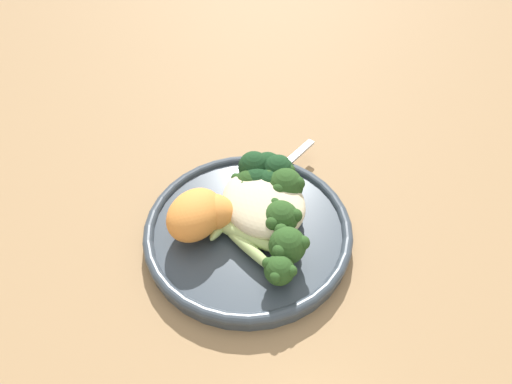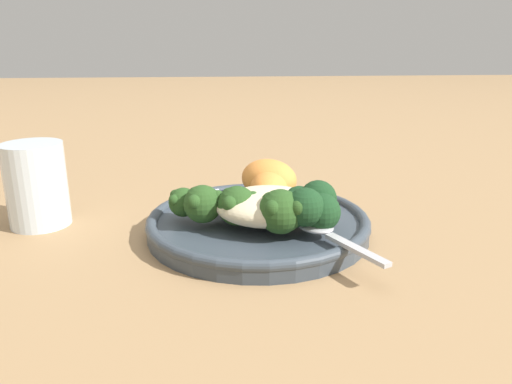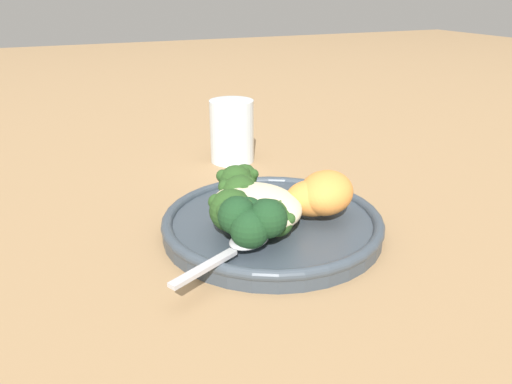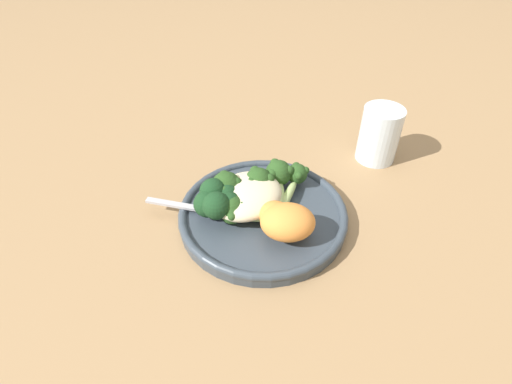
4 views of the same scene
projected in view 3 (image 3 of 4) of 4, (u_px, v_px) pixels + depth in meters
The scene contains 14 objects.
ground_plane at pixel (292, 237), 0.53m from camera, with size 4.00×4.00×0.00m, color #9E7A51.
plate at pixel (272, 223), 0.53m from camera, with size 0.24×0.24×0.02m.
quinoa_mound at pixel (256, 206), 0.51m from camera, with size 0.11×0.09×0.03m, color beige.
broccoli_stalk_0 at pixel (252, 182), 0.58m from camera, with size 0.11×0.05×0.03m.
broccoli_stalk_1 at pixel (248, 187), 0.56m from camera, with size 0.11×0.09×0.04m.
broccoli_stalk_2 at pixel (251, 196), 0.53m from camera, with size 0.07×0.10×0.04m.
broccoli_stalk_3 at pixel (241, 211), 0.49m from camera, with size 0.04×0.11×0.04m.
broccoli_stalk_4 at pixel (275, 216), 0.49m from camera, with size 0.07×0.08×0.04m.
broccoli_stalk_5 at pixel (285, 217), 0.49m from camera, with size 0.08×0.08×0.03m.
sweet_potato_chunk_0 at pixel (328, 194), 0.52m from camera, with size 0.07×0.06×0.04m, color orange.
sweet_potato_chunk_1 at pixel (313, 199), 0.52m from camera, with size 0.05×0.04×0.04m, color orange.
kale_tuft at pixel (253, 219), 0.47m from camera, with size 0.06×0.07×0.04m.
spoon at pixel (242, 244), 0.46m from camera, with size 0.07×0.12×0.01m.
water_glass at pixel (232, 131), 0.74m from camera, with size 0.06×0.06×0.09m, color silver.
Camera 3 is at (-0.42, 0.22, 0.25)m, focal length 35.00 mm.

